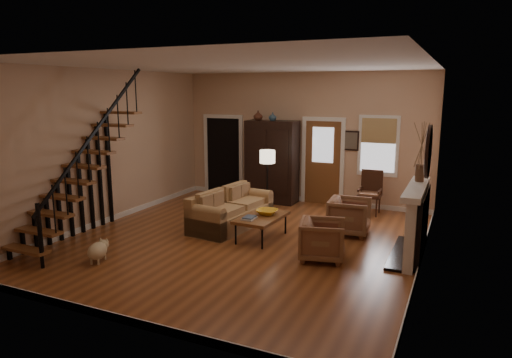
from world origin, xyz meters
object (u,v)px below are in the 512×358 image
at_px(coffee_table, 262,227).
at_px(sofa, 232,209).
at_px(armchair_right, 349,216).
at_px(floor_lamp, 267,183).
at_px(armoire, 272,162).
at_px(armchair_left, 322,240).
at_px(side_chair, 370,193).

bearing_deg(coffee_table, sofa, 152.87).
distance_m(sofa, armchair_right, 2.44).
xyz_separation_m(sofa, coffee_table, (0.90, -0.46, -0.15)).
relative_size(coffee_table, floor_lamp, 0.78).
distance_m(armoire, armchair_right, 3.18).
distance_m(armchair_right, floor_lamp, 2.15).
xyz_separation_m(sofa, armchair_right, (2.38, 0.55, -0.01)).
bearing_deg(floor_lamp, sofa, -107.37).
bearing_deg(armoire, armchair_left, -55.58).
bearing_deg(coffee_table, floor_lamp, 109.32).
bearing_deg(coffee_table, side_chair, 59.93).
height_order(sofa, floor_lamp, floor_lamp).
bearing_deg(floor_lamp, armchair_right, -15.23).
distance_m(armchair_left, side_chair, 3.28).
bearing_deg(armchair_right, armchair_left, 172.16).
height_order(sofa, armchair_left, sofa).
xyz_separation_m(armchair_right, floor_lamp, (-2.03, 0.55, 0.40)).
bearing_deg(armoire, coffee_table, -71.21).
bearing_deg(armoire, side_chair, -4.48).
bearing_deg(armchair_left, coffee_table, 54.29).
height_order(coffee_table, armchair_left, armchair_left).
xyz_separation_m(armchair_left, floor_lamp, (-1.94, 2.14, 0.42)).
bearing_deg(armoire, floor_lamp, -71.85).
bearing_deg(armchair_left, side_chair, -16.52).
bearing_deg(side_chair, floor_lamp, -151.80).
relative_size(armchair_left, side_chair, 0.75).
relative_size(armoire, sofa, 1.03).
bearing_deg(sofa, coffee_table, -20.28).
xyz_separation_m(coffee_table, armchair_right, (1.48, 1.01, 0.14)).
xyz_separation_m(sofa, armchair_left, (2.29, -1.03, -0.03)).
distance_m(armoire, armchair_left, 4.26).
bearing_deg(armchair_left, armchair_right, -16.91).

